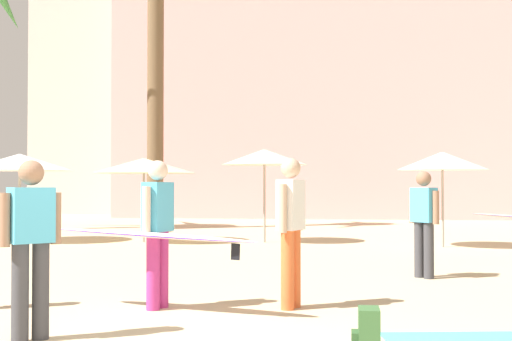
{
  "coord_description": "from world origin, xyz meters",
  "views": [
    {
      "loc": [
        1.42,
        -5.13,
        1.47
      ],
      "look_at": [
        -0.19,
        7.31,
        1.74
      ],
      "focal_mm": 48.68,
      "sensor_mm": 36.0,
      "label": 1
    }
  ],
  "objects": [
    {
      "name": "cafe_umbrella_0",
      "position": [
        -3.8,
        12.42,
        1.99
      ],
      "size": [
        2.7,
        2.7,
        2.19
      ],
      "color": "gray",
      "rests_on": "ground"
    },
    {
      "name": "cafe_umbrella_2",
      "position": [
        3.72,
        11.89,
        2.06
      ],
      "size": [
        2.14,
        2.14,
        2.28
      ],
      "color": "gray",
      "rests_on": "ground"
    },
    {
      "name": "person_mid_right",
      "position": [
        -1.55,
        1.14,
        0.94
      ],
      "size": [
        0.48,
        0.51,
        1.71
      ],
      "rotation": [
        0.0,
        0.0,
        5.54
      ],
      "color": "#3D3D42",
      "rests_on": "ground"
    },
    {
      "name": "person_near_right",
      "position": [
        2.65,
        6.17,
        0.93
      ],
      "size": [
        0.47,
        0.52,
        1.7
      ],
      "rotation": [
        0.0,
        0.0,
        3.86
      ],
      "color": "#3D3D42",
      "rests_on": "ground"
    },
    {
      "name": "cafe_umbrella_1",
      "position": [
        -7.08,
        12.13,
        2.09
      ],
      "size": [
        2.76,
        2.76,
        2.31
      ],
      "color": "gray",
      "rests_on": "ground"
    },
    {
      "name": "person_mid_left",
      "position": [
        -0.81,
        2.84,
        0.95
      ],
      "size": [
        2.69,
        1.1,
        1.77
      ],
      "rotation": [
        0.0,
        0.0,
        2.86
      ],
      "color": "#B7337F",
      "rests_on": "ground"
    },
    {
      "name": "hotel_pink",
      "position": [
        2.17,
        29.25,
        7.63
      ],
      "size": [
        22.61,
        8.22,
        15.27
      ],
      "primitive_type": "cube",
      "color": "pink",
      "rests_on": "ground"
    },
    {
      "name": "person_near_left",
      "position": [
        0.77,
        3.18,
        0.99
      ],
      "size": [
        0.33,
        0.6,
        1.8
      ],
      "rotation": [
        0.0,
        0.0,
        2.82
      ],
      "color": "orange",
      "rests_on": "ground"
    },
    {
      "name": "cafe_umbrella_3",
      "position": [
        -0.67,
        12.72,
        2.21
      ],
      "size": [
        2.24,
        2.24,
        2.41
      ],
      "color": "gray",
      "rests_on": "ground"
    },
    {
      "name": "backpack",
      "position": [
        1.6,
        0.92,
        0.2
      ],
      "size": [
        0.24,
        0.3,
        0.42
      ],
      "rotation": [
        0.0,
        0.0,
        3.15
      ],
      "color": "#355E31",
      "rests_on": "ground"
    }
  ]
}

